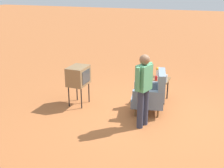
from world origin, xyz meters
name	(u,v)px	position (x,y,z in m)	size (l,w,h in m)	color
ground_plane	(147,116)	(0.00, 0.00, 0.00)	(60.00, 60.00, 0.00)	#AD6033
armchair	(152,93)	(-0.27, 0.03, 0.50)	(0.92, 0.93, 1.06)	brown
side_table	(158,82)	(-1.09, 0.01, 0.52)	(0.56, 0.56, 0.61)	black
tv_on_stand	(78,76)	(-0.08, -1.86, 0.78)	(0.60, 0.45, 1.03)	black
person_standing	(144,87)	(0.50, 0.02, 0.94)	(0.55, 0.32, 1.64)	#2D3347
soda_can_blue	(149,77)	(-0.95, -0.22, 0.67)	(0.07, 0.07, 0.12)	blue
bottle_short_clear	(166,79)	(-0.89, 0.25, 0.71)	(0.06, 0.06, 0.20)	silver
soda_can_red	(156,78)	(-0.94, -0.03, 0.67)	(0.07, 0.07, 0.12)	red
flower_vase	(158,71)	(-1.29, -0.06, 0.76)	(0.14, 0.10, 0.27)	silver
shrub_near	(161,76)	(-2.84, -0.28, 0.13)	(0.33, 0.33, 0.25)	olive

